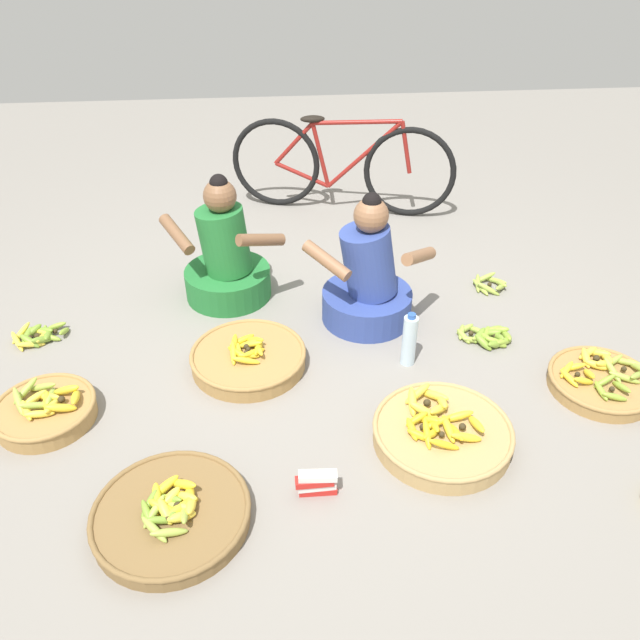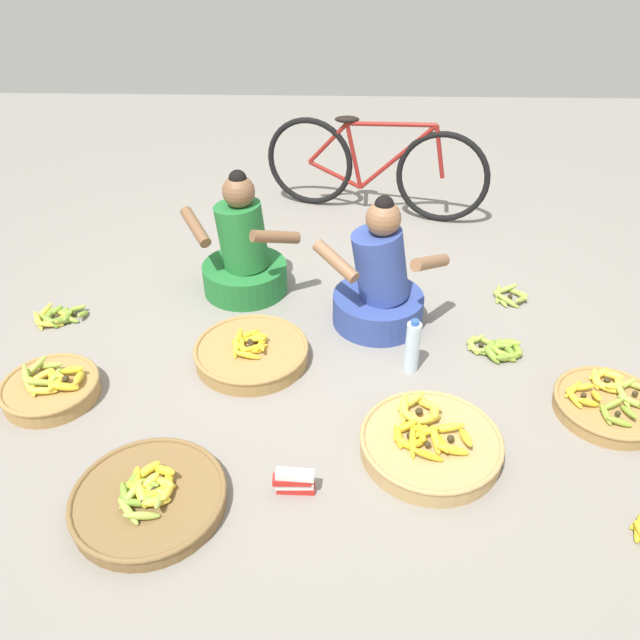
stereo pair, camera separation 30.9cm
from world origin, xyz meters
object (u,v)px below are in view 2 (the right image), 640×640
at_px(banana_basket_back_right, 251,352).
at_px(banana_basket_front_left, 149,498).
at_px(loose_bananas_near_bicycle, 497,349).
at_px(vendor_woman_front, 379,285).
at_px(vendor_woman_behind, 243,255).
at_px(bicycle_leaning, 374,168).
at_px(packet_carton_stack, 294,482).
at_px(banana_basket_back_left, 610,404).
at_px(loose_bananas_front_center, 59,316).
at_px(banana_basket_front_right, 430,443).
at_px(loose_bananas_mid_right, 510,296).
at_px(water_bottle, 412,347).
at_px(banana_basket_mid_left, 51,388).

relative_size(banana_basket_back_right, banana_basket_front_left, 0.96).
bearing_deg(banana_basket_back_right, loose_bananas_near_bicycle, 4.46).
relative_size(vendor_woman_front, vendor_woman_behind, 1.00).
height_order(bicycle_leaning, packet_carton_stack, bicycle_leaning).
height_order(vendor_woman_behind, loose_bananas_near_bicycle, vendor_woman_behind).
bearing_deg(banana_basket_back_right, vendor_woman_front, 29.18).
relative_size(banana_basket_back_right, banana_basket_back_left, 1.16).
height_order(vendor_woman_behind, bicycle_leaning, vendor_woman_behind).
bearing_deg(loose_bananas_front_center, bicycle_leaning, 39.33).
distance_m(banana_basket_front_right, packet_carton_stack, 0.64).
height_order(banana_basket_back_left, loose_bananas_mid_right, banana_basket_back_left).
distance_m(loose_bananas_front_center, packet_carton_stack, 1.90).
height_order(banana_basket_front_left, loose_bananas_front_center, banana_basket_front_left).
distance_m(loose_bananas_near_bicycle, water_bottle, 0.52).
height_order(banana_basket_front_right, packet_carton_stack, banana_basket_front_right).
distance_m(banana_basket_front_right, loose_bananas_mid_right, 1.43).
height_order(banana_basket_front_right, loose_bananas_mid_right, banana_basket_front_right).
bearing_deg(banana_basket_back_left, vendor_woman_behind, 150.89).
bearing_deg(bicycle_leaning, loose_bananas_near_bicycle, -70.80).
relative_size(bicycle_leaning, banana_basket_front_left, 2.58).
xyz_separation_m(vendor_woman_front, loose_bananas_front_center, (-1.86, -0.05, -0.22)).
relative_size(bicycle_leaning, banana_basket_back_right, 2.70).
bearing_deg(vendor_woman_front, bicycle_leaning, 89.16).
bearing_deg(vendor_woman_behind, banana_basket_front_right, -53.35).
xyz_separation_m(banana_basket_mid_left, loose_bananas_near_bicycle, (2.29, 0.43, -0.03)).
xyz_separation_m(banana_basket_front_right, banana_basket_mid_left, (-1.84, 0.31, 0.00)).
relative_size(banana_basket_front_right, loose_bananas_mid_right, 2.70).
bearing_deg(vendor_woman_front, banana_basket_back_right, -150.82).
distance_m(banana_basket_back_left, loose_bananas_near_bicycle, 0.63).
bearing_deg(loose_bananas_near_bicycle, vendor_woman_front, 156.35).
height_order(bicycle_leaning, banana_basket_back_right, bicycle_leaning).
bearing_deg(vendor_woman_front, banana_basket_front_left, -126.17).
bearing_deg(bicycle_leaning, banana_basket_back_right, -110.67).
relative_size(banana_basket_front_left, packet_carton_stack, 3.63).
bearing_deg(loose_bananas_mid_right, banana_basket_front_right, -116.31).
distance_m(bicycle_leaning, loose_bananas_near_bicycle, 1.91).
distance_m(banana_basket_front_left, loose_bananas_mid_right, 2.43).
height_order(banana_basket_back_left, water_bottle, water_bottle).
bearing_deg(water_bottle, bicycle_leaning, 93.97).
bearing_deg(loose_bananas_near_bicycle, loose_bananas_mid_right, 71.19).
height_order(banana_basket_back_left, packet_carton_stack, banana_basket_back_left).
height_order(banana_basket_front_left, packet_carton_stack, banana_basket_front_left).
xyz_separation_m(bicycle_leaning, banana_basket_back_right, (-0.71, -1.88, -0.30)).
relative_size(banana_basket_front_right, banana_basket_back_left, 1.21).
distance_m(banana_basket_back_left, water_bottle, 0.98).
bearing_deg(packet_carton_stack, loose_bananas_mid_right, 51.19).
bearing_deg(banana_basket_front_right, packet_carton_stack, -157.72).
relative_size(bicycle_leaning, water_bottle, 5.26).
bearing_deg(loose_bananas_near_bicycle, banana_basket_mid_left, -169.45).
bearing_deg(banana_basket_front_left, banana_basket_front_right, 15.86).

